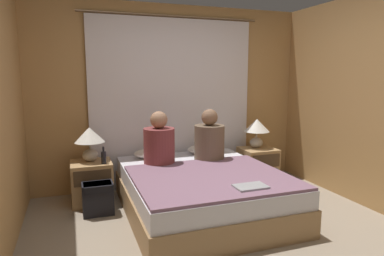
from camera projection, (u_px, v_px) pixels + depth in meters
ground_plane at (232, 244)px, 3.19m from camera, size 16.00×16.00×0.00m
wall_back at (172, 97)px, 4.80m from camera, size 3.92×0.06×2.50m
curtain_panel at (174, 103)px, 4.76m from camera, size 2.49×0.02×2.34m
bed at (201, 192)px, 3.91m from camera, size 1.66×2.04×0.48m
nightstand_left at (92, 182)px, 4.19m from camera, size 0.48×0.45×0.51m
nightstand_right at (258, 166)px, 4.95m from camera, size 0.48×0.45×0.51m
lamp_left at (90, 139)px, 4.16m from camera, size 0.36×0.36×0.42m
lamp_right at (257, 128)px, 4.92m from camera, size 0.36×0.36×0.42m
pillow_left at (153, 153)px, 4.50m from camera, size 0.49×0.32×0.12m
pillow_right at (204, 149)px, 4.74m from camera, size 0.49×0.32×0.12m
blanket_on_bed at (211, 177)px, 3.60m from camera, size 1.60×1.39×0.03m
person_left_in_bed at (159, 143)px, 4.12m from camera, size 0.38×0.38×0.65m
person_right_in_bed at (209, 140)px, 4.33m from camera, size 0.38×0.38×0.66m
beer_bottle_on_left_stand at (104, 157)px, 4.06m from camera, size 0.06×0.06×0.21m
laptop_on_bed at (251, 187)px, 3.22m from camera, size 0.31×0.20×0.02m
backpack_on_floor at (98, 197)px, 3.84m from camera, size 0.34×0.25×0.36m
handbag_on_floor at (273, 185)px, 4.55m from camera, size 0.30×0.19×0.34m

